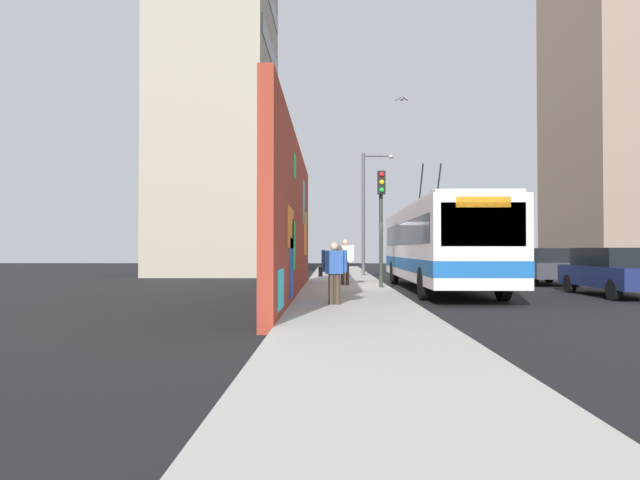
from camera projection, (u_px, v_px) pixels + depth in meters
name	position (u px, v px, depth m)	size (l,w,h in m)	color
ground_plane	(389.00, 290.00, 20.72)	(80.00, 80.00, 0.00)	black
sidewalk_slab	(346.00, 288.00, 20.75)	(48.00, 3.20, 0.15)	#ADA8A0
graffiti_wall	(294.00, 220.00, 17.26)	(14.88, 0.32, 4.88)	maroon
building_far_left	(218.00, 111.00, 34.34)	(9.88, 6.52, 20.27)	#9E937F
building_far_right	(628.00, 108.00, 35.49)	(9.74, 8.09, 21.26)	gray
city_bus	(438.00, 243.00, 20.43)	(12.22, 2.64, 4.91)	silver
parked_car_navy	(613.00, 271.00, 17.91)	(4.59, 1.73, 1.58)	navy
parked_car_dark_gray	(541.00, 265.00, 24.02)	(4.10, 1.92, 1.58)	#38383D
pedestrian_near_wall	(334.00, 269.00, 13.74)	(0.22, 0.71, 1.55)	#3F3326
pedestrian_midblock	(345.00, 258.00, 21.30)	(0.24, 0.70, 1.76)	#3F3326
traffic_light	(381.00, 209.00, 19.96)	(0.49, 0.28, 4.24)	#2D382D
street_lamp	(367.00, 205.00, 29.25)	(0.44, 1.71, 6.50)	#4C4C51
flying_pigeons	(402.00, 99.00, 22.01)	(0.32, 0.53, 0.17)	gray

